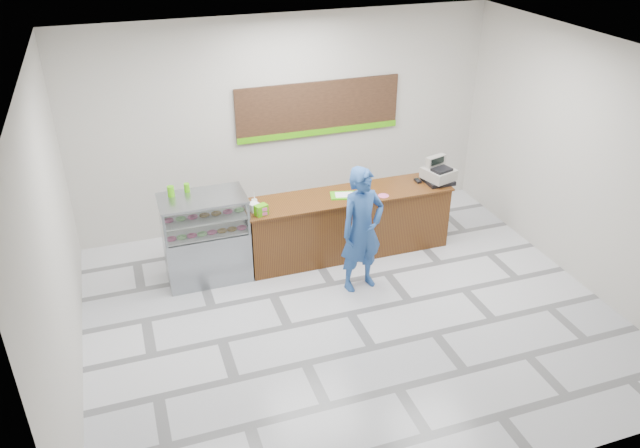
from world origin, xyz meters
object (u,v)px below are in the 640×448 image
object	(u,v)px
sales_counter	(348,223)
cash_register	(438,173)
serving_tray	(343,195)
display_case	(206,238)
customer	(362,230)

from	to	relation	value
sales_counter	cash_register	world-z (taller)	cash_register
serving_tray	display_case	bearing A→B (deg)	-166.28
display_case	customer	xyz separation A→B (m)	(2.05, -0.95, 0.26)
display_case	sales_counter	bearing A→B (deg)	0.01
sales_counter	serving_tray	bearing A→B (deg)	-159.72
display_case	serving_tray	xyz separation A→B (m)	(2.12, -0.04, 0.36)
sales_counter	customer	size ratio (longest dim) A/B	1.74
cash_register	display_case	bearing A→B (deg)	162.71
sales_counter	display_case	world-z (taller)	display_case
sales_counter	display_case	distance (m)	2.23
customer	display_case	bearing A→B (deg)	144.24
sales_counter	cash_register	xyz separation A→B (m)	(1.50, -0.05, 0.66)
serving_tray	customer	xyz separation A→B (m)	(-0.06, -0.91, -0.11)
display_case	serving_tray	size ratio (longest dim) A/B	3.06
cash_register	customer	bearing A→B (deg)	-168.14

